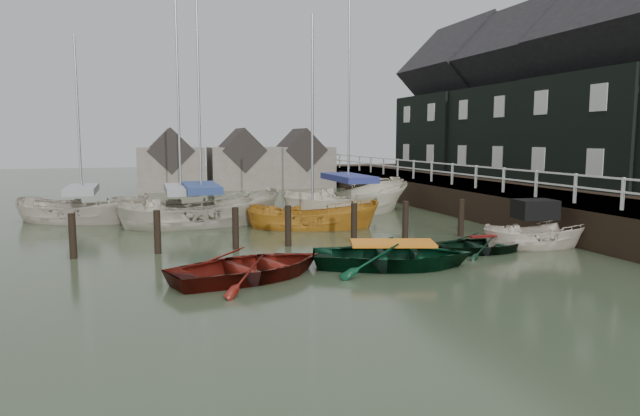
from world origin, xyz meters
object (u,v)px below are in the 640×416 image
object	(u,v)px
sailboat_c	(313,227)
sailboat_e	(83,220)
motorboat	(537,244)
sailboat_b	(202,223)
sailboat_a	(182,222)
sailboat_d	(348,212)
rowboat_green	(392,267)
rowboat_red	(251,278)
rowboat_dkgreen	(483,252)

from	to	relation	value
sailboat_c	sailboat_e	distance (m)	10.31
motorboat	sailboat_b	size ratio (longest dim) A/B	0.35
sailboat_a	sailboat_b	xyz separation A→B (m)	(0.79, -0.68, -0.00)
sailboat_d	sailboat_e	bearing A→B (deg)	63.78
rowboat_green	sailboat_d	size ratio (longest dim) A/B	0.34
rowboat_red	sailboat_e	distance (m)	13.41
rowboat_red	motorboat	size ratio (longest dim) A/B	1.07
rowboat_dkgreen	sailboat_c	bearing A→B (deg)	32.01
rowboat_dkgreen	rowboat_red	bearing A→B (deg)	99.93
rowboat_green	sailboat_a	xyz separation A→B (m)	(-5.21, 10.41, 0.06)
motorboat	sailboat_b	distance (m)	13.36
rowboat_red	sailboat_a	xyz separation A→B (m)	(-1.10, 10.53, 0.06)
motorboat	sailboat_e	xyz separation A→B (m)	(-15.27, 10.96, -0.05)
motorboat	sailboat_c	xyz separation A→B (m)	(-6.07, 6.30, -0.09)
rowboat_red	sailboat_b	bearing A→B (deg)	-16.97
sailboat_c	rowboat_dkgreen	bearing A→B (deg)	-130.00
sailboat_d	sailboat_e	distance (m)	12.18
motorboat	sailboat_b	world-z (taller)	sailboat_b
rowboat_green	sailboat_b	xyz separation A→B (m)	(-4.42, 9.73, 0.06)
sailboat_a	rowboat_green	bearing A→B (deg)	-129.67
rowboat_red	sailboat_c	distance (m)	8.66
rowboat_red	rowboat_dkgreen	world-z (taller)	rowboat_red
rowboat_green	sailboat_c	xyz separation A→B (m)	(-0.14, 7.58, 0.02)
rowboat_green	sailboat_b	distance (m)	10.68
rowboat_green	sailboat_e	bearing A→B (deg)	54.33
motorboat	rowboat_green	bearing A→B (deg)	109.28
sailboat_e	sailboat_b	bearing A→B (deg)	-92.66
rowboat_green	sailboat_a	size ratio (longest dim) A/B	0.41
sailboat_c	sailboat_d	size ratio (longest dim) A/B	0.71
motorboat	sailboat_a	distance (m)	14.41
sailboat_e	rowboat_red	bearing A→B (deg)	-132.76
sailboat_b	sailboat_c	bearing A→B (deg)	-122.08
sailboat_d	sailboat_e	xyz separation A→B (m)	(-12.15, 0.87, -0.00)
rowboat_dkgreen	sailboat_a	size ratio (longest dim) A/B	0.31
sailboat_a	sailboat_d	xyz separation A→B (m)	(8.02, 0.95, -0.00)
sailboat_b	sailboat_e	distance (m)	5.52
rowboat_green	rowboat_dkgreen	bearing A→B (deg)	-55.67
rowboat_red	sailboat_a	distance (m)	10.59
rowboat_red	rowboat_dkgreen	size ratio (longest dim) A/B	1.28
sailboat_b	motorboat	bearing A→B (deg)	-134.61
rowboat_red	sailboat_e	world-z (taller)	sailboat_e
rowboat_green	sailboat_a	bearing A→B (deg)	43.56
sailboat_d	rowboat_dkgreen	bearing A→B (deg)	163.26
rowboat_dkgreen	motorboat	distance (m)	2.16
sailboat_a	sailboat_b	world-z (taller)	sailboat_b
rowboat_green	motorboat	world-z (taller)	motorboat
motorboat	sailboat_a	bearing A→B (deg)	57.77
rowboat_green	sailboat_d	world-z (taller)	sailboat_d
sailboat_c	sailboat_e	size ratio (longest dim) A/B	1.04
rowboat_red	sailboat_d	world-z (taller)	sailboat_d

